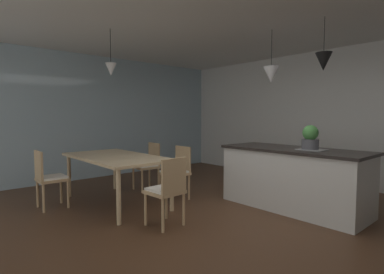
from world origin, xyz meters
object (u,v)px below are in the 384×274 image
Objects in this scene: chair_far_right at (177,171)px; chair_near_left at (49,177)px; kitchen_island at (293,178)px; potted_plant_on_island at (310,138)px; chair_far_left at (148,164)px; dining_table at (116,160)px; chair_kitchen_end at (167,189)px.

chair_near_left is at bearing -116.29° from chair_far_right.
chair_far_right is at bearing -147.86° from kitchen_island.
chair_far_right is 1.00× the size of chair_near_left.
chair_far_right is at bearing -151.64° from potted_plant_on_island.
chair_near_left is 1.75m from chair_far_left.
potted_plant_on_island reaches higher than chair_near_left.
chair_far_left is at bearing -158.01° from kitchen_island.
kitchen_island reaches higher than chair_near_left.
chair_far_right reaches higher than dining_table.
kitchen_island is at bearing 43.02° from dining_table.
dining_table is at bearing -63.96° from chair_far_left.
potted_plant_on_island is (0.25, 0.00, 0.61)m from kitchen_island.
chair_kitchen_end is at bearing -116.13° from potted_plant_on_island.
dining_table is 5.46× the size of potted_plant_on_island.
chair_far_left is 2.89m from potted_plant_on_island.
dining_table is 0.91× the size of kitchen_island.
dining_table is at bearing -140.41° from potted_plant_on_island.
potted_plant_on_island is (2.66, 2.72, 0.59)m from chair_near_left.
kitchen_island is (2.41, 2.72, -0.01)m from chair_near_left.
chair_kitchen_end is (1.33, 0.00, -0.22)m from dining_table.
chair_kitchen_end and chair_near_left have the same top height.
kitchen_island is (1.54, 0.97, -0.01)m from chair_far_right.
kitchen_island is 0.66m from potted_plant_on_island.
potted_plant_on_island is at bearing 45.60° from chair_near_left.
chair_kitchen_end is 1.00× the size of chair_near_left.
chair_far_right is 1.00× the size of chair_far_left.
chair_near_left reaches higher than dining_table.
chair_far_right and chair_far_left have the same top height.
potted_plant_on_island is (1.80, 0.97, 0.59)m from chair_far_right.
chair_kitchen_end is at bearing 0.14° from dining_table.
chair_kitchen_end is at bearing -109.44° from kitchen_island.
dining_table is 2.71m from kitchen_island.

